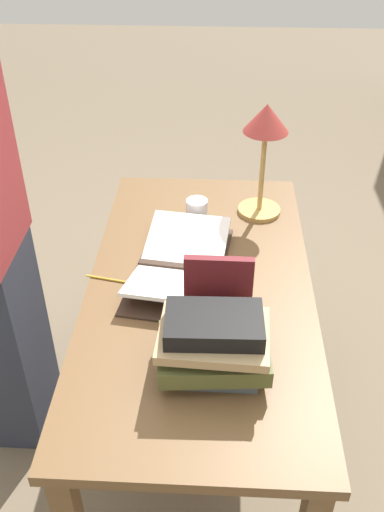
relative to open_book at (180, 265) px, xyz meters
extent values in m
plane|color=#70604C|center=(0.07, 0.07, -0.77)|extent=(12.00, 12.00, 0.00)
cube|color=brown|center=(0.07, 0.07, -0.04)|extent=(1.38, 0.71, 0.03)
cube|color=brown|center=(-0.57, -0.24, -0.41)|extent=(0.06, 0.06, 0.71)
cube|color=brown|center=(-0.57, 0.37, -0.41)|extent=(0.06, 0.06, 0.71)
cube|color=#38281E|center=(0.00, 0.00, -0.01)|extent=(0.06, 0.28, 0.02)
cube|color=#38281E|center=(-0.13, 0.02, -0.02)|extent=(0.28, 0.31, 0.01)
cube|color=#38281E|center=(0.13, -0.02, -0.02)|extent=(0.28, 0.31, 0.01)
cube|color=white|center=(-0.12, 0.02, 0.01)|extent=(0.26, 0.30, 0.07)
cube|color=white|center=(0.12, -0.02, 0.01)|extent=(0.26, 0.30, 0.07)
cube|color=slate|center=(0.43, 0.12, 0.00)|extent=(0.16, 0.24, 0.04)
cube|color=brown|center=(0.43, 0.12, 0.04)|extent=(0.22, 0.30, 0.05)
cube|color=#1E284C|center=(0.43, 0.12, 0.08)|extent=(0.16, 0.29, 0.02)
cube|color=tan|center=(0.43, 0.12, 0.10)|extent=(0.22, 0.29, 0.03)
cube|color=black|center=(0.43, 0.12, 0.14)|extent=(0.16, 0.25, 0.05)
cube|color=maroon|center=(0.28, 0.13, 0.11)|extent=(0.02, 0.19, 0.26)
cylinder|color=tan|center=(-0.37, 0.27, -0.01)|extent=(0.16, 0.16, 0.02)
cylinder|color=tan|center=(-0.37, 0.27, 0.15)|extent=(0.02, 0.02, 0.31)
cone|color=#99332D|center=(-0.37, 0.27, 0.35)|extent=(0.16, 0.16, 0.10)
cylinder|color=white|center=(-0.29, 0.04, 0.02)|extent=(0.08, 0.08, 0.09)
torus|color=white|center=(-0.33, 0.02, 0.02)|extent=(0.05, 0.03, 0.05)
cylinder|color=gold|center=(0.07, -0.22, -0.02)|extent=(0.04, 0.16, 0.01)
cube|color=#2D3342|center=(0.03, -0.62, -0.36)|extent=(0.31, 0.20, 0.82)
camera|label=1|loc=(1.47, 0.11, 1.12)|focal=40.00mm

